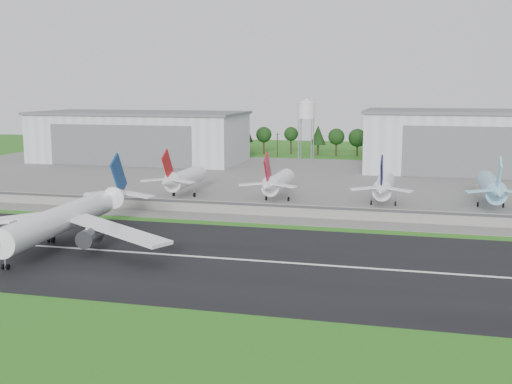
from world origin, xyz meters
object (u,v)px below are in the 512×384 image
(main_airliner, at_px, (59,226))
(parked_jet_navy, at_px, (383,186))
(parked_jet_red_b, at_px, (276,183))
(parked_jet_red_a, at_px, (182,179))
(parked_jet_skyblue, at_px, (492,187))

(main_airliner, bearing_deg, parked_jet_navy, -137.47)
(main_airliner, distance_m, parked_jet_red_b, 74.82)
(main_airliner, xyz_separation_m, parked_jet_navy, (65.28, 66.96, 1.08))
(main_airliner, bearing_deg, parked_jet_red_a, -95.75)
(parked_jet_red_a, bearing_deg, parked_jet_red_b, -0.04)
(parked_jet_red_a, distance_m, parked_jet_skyblue, 92.80)
(parked_jet_navy, relative_size, parked_jet_skyblue, 0.84)
(parked_jet_red_a, bearing_deg, parked_jet_navy, -0.01)
(parked_jet_navy, height_order, parked_jet_skyblue, parked_jet_skyblue)
(parked_jet_red_a, xyz_separation_m, parked_jet_skyblue, (92.66, 5.01, 0.04))
(parked_jet_red_a, relative_size, parked_jet_skyblue, 0.84)
(parked_jet_red_a, distance_m, parked_jet_navy, 62.30)
(main_airliner, distance_m, parked_jet_navy, 93.52)
(main_airliner, xyz_separation_m, parked_jet_skyblue, (95.64, 71.99, 1.21))
(parked_jet_red_b, relative_size, parked_jet_skyblue, 0.84)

